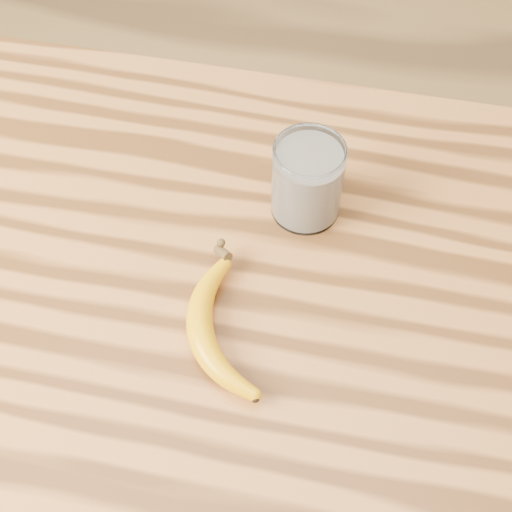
# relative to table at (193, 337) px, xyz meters

# --- Properties ---
(table) EXTENTS (1.20, 0.80, 0.90)m
(table) POSITION_rel_table_xyz_m (0.00, 0.00, 0.00)
(table) COLOR #AA662E
(table) RESTS_ON ground
(smoothie_glass) EXTENTS (0.09, 0.09, 0.11)m
(smoothie_glass) POSITION_rel_table_xyz_m (0.12, 0.15, 0.18)
(smoothie_glass) COLOR white
(smoothie_glass) RESTS_ON table
(banana) EXTENTS (0.19, 0.28, 0.03)m
(banana) POSITION_rel_table_xyz_m (0.04, -0.07, 0.15)
(banana) COLOR #E89B05
(banana) RESTS_ON table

